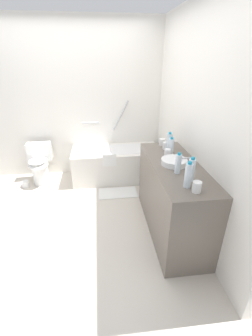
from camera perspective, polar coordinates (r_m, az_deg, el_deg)
ground_plane at (r=3.24m, az=-12.82°, el=-11.65°), size 3.95×3.95×0.00m
wall_back_tiled at (r=4.05m, az=-12.98°, el=15.87°), size 3.35×0.10×2.55m
wall_right_mirror at (r=2.88m, az=16.71°, el=11.50°), size 0.10×3.14×2.55m
bathtub at (r=3.96m, az=-2.50°, el=1.35°), size 1.49×0.67×1.30m
toilet at (r=4.06m, az=-21.03°, el=1.01°), size 0.40×0.52×0.68m
vanity_counter at (r=2.76m, az=11.57°, el=-7.48°), size 0.52×1.44×0.89m
sink_basin at (r=2.52m, az=12.09°, el=1.56°), size 0.28×0.28×0.06m
sink_faucet at (r=2.58m, az=15.69°, el=1.78°), size 0.12×0.15×0.08m
water_bottle_0 at (r=2.07m, az=15.49°, el=-1.81°), size 0.07×0.07×0.25m
water_bottle_1 at (r=2.84m, az=10.90°, el=6.32°), size 0.07×0.07×0.25m
water_bottle_2 at (r=2.19m, az=16.24°, el=-0.43°), size 0.07×0.07×0.24m
water_bottle_3 at (r=2.76m, az=11.37°, el=5.35°), size 0.07×0.07×0.22m
water_bottle_4 at (r=2.31m, az=13.09°, el=1.06°), size 0.06×0.06×0.22m
drinking_glass_0 at (r=2.69m, az=10.45°, el=3.73°), size 0.07×0.07×0.10m
drinking_glass_1 at (r=3.07m, az=9.14°, el=6.54°), size 0.08×0.08×0.09m
drinking_glass_2 at (r=2.05m, az=17.52°, el=-4.59°), size 0.08×0.08×0.10m
drinking_glass_3 at (r=2.94m, az=9.90°, el=5.61°), size 0.06×0.06×0.09m
bath_mat at (r=3.63m, az=-2.11°, el=-6.30°), size 0.61×0.32×0.01m
toilet_paper_roll at (r=4.13m, az=-24.11°, el=-3.71°), size 0.11×0.11×0.11m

